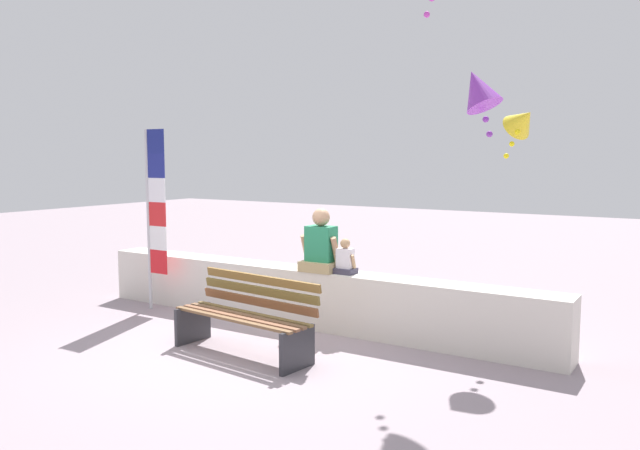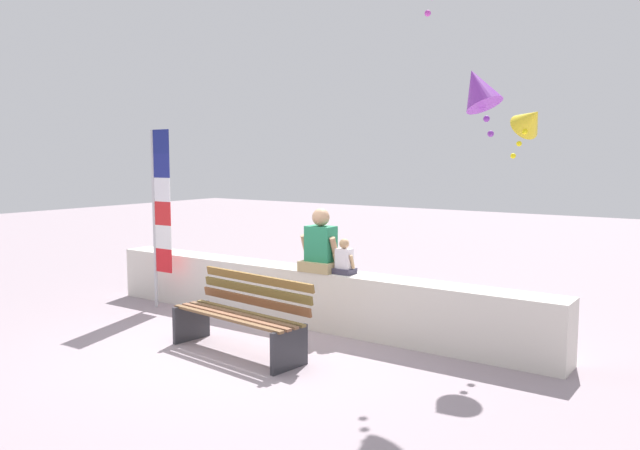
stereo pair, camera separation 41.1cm
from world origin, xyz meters
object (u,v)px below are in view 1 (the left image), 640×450
person_child (345,260)px  flag_banner (154,209)px  kite_purple (478,89)px  kite_yellow (523,121)px  person_adult (321,247)px  park_bench (247,317)px

person_child → flag_banner: flag_banner is taller
flag_banner → kite_purple: kite_purple is taller
person_child → kite_purple: 2.67m
person_child → flag_banner: size_ratio=0.17×
kite_purple → kite_yellow: kite_purple is taller
person_child → kite_yellow: 3.72m
flag_banner → person_child: bearing=8.3°
person_adult → kite_purple: bearing=21.1°
person_child → kite_purple: kite_purple is taller
kite_purple → park_bench: bearing=-133.6°
park_bench → kite_yellow: (1.96, 4.25, 2.38)m
flag_banner → person_adult: bearing=9.5°
park_bench → flag_banner: bearing=159.1°
person_adult → person_child: bearing=0.1°
park_bench → kite_yellow: size_ratio=2.11×
flag_banner → kite_purple: (4.42, 1.14, 1.58)m
person_adult → park_bench: bearing=-96.5°
kite_purple → kite_yellow: 2.20m
flag_banner → kite_yellow: kite_yellow is taller
park_bench → person_child: person_child is taller
flag_banner → kite_yellow: 5.67m
kite_purple → kite_yellow: bearing=90.3°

